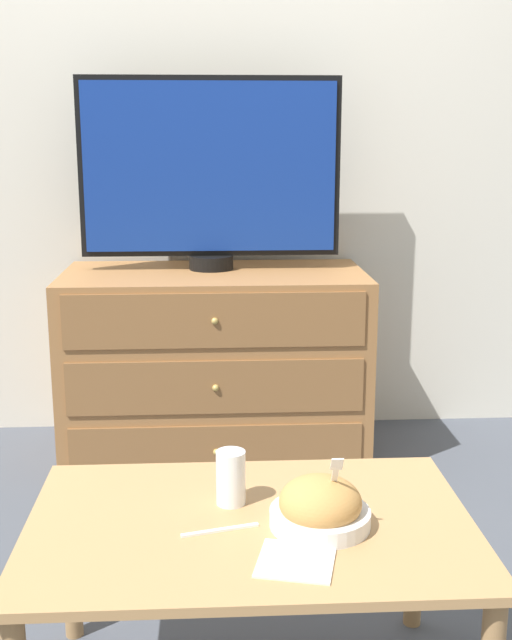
% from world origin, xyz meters
% --- Properties ---
extents(ground_plane, '(12.00, 12.00, 0.00)m').
position_xyz_m(ground_plane, '(0.00, 0.00, 0.00)').
color(ground_plane, '#474C56').
extents(wall_back, '(12.00, 0.05, 2.60)m').
position_xyz_m(wall_back, '(0.00, 0.03, 1.30)').
color(wall_back, silver).
rests_on(wall_back, ground_plane).
extents(dresser, '(1.13, 0.59, 0.72)m').
position_xyz_m(dresser, '(0.08, -0.32, 0.36)').
color(dresser, '#9E6B3D').
rests_on(dresser, ground_plane).
extents(tv, '(0.97, 0.17, 0.71)m').
position_xyz_m(tv, '(0.07, -0.25, 1.09)').
color(tv, black).
rests_on(tv, dresser).
extents(coffee_table, '(0.93, 0.62, 0.44)m').
position_xyz_m(coffee_table, '(0.14, -1.75, 0.38)').
color(coffee_table, tan).
rests_on(coffee_table, ground_plane).
extents(takeout_bowl, '(0.21, 0.21, 0.17)m').
position_xyz_m(takeout_bowl, '(0.28, -1.78, 0.48)').
color(takeout_bowl, silver).
rests_on(takeout_bowl, coffee_table).
extents(drink_cup, '(0.06, 0.06, 0.12)m').
position_xyz_m(drink_cup, '(0.11, -1.67, 0.49)').
color(drink_cup, white).
rests_on(drink_cup, coffee_table).
extents(napkin, '(0.17, 0.17, 0.00)m').
position_xyz_m(napkin, '(0.22, -1.92, 0.44)').
color(napkin, silver).
rests_on(napkin, coffee_table).
extents(knife, '(0.16, 0.05, 0.01)m').
position_xyz_m(knife, '(0.08, -1.79, 0.44)').
color(knife, white).
rests_on(knife, coffee_table).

